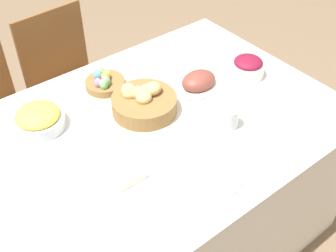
{
  "coord_description": "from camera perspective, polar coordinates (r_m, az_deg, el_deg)",
  "views": [
    {
      "loc": [
        -0.76,
        -1.06,
        1.93
      ],
      "look_at": [
        0.01,
        -0.08,
        0.82
      ],
      "focal_mm": 45.0,
      "sensor_mm": 36.0,
      "label": 1
    }
  ],
  "objects": [
    {
      "name": "knife",
      "position": [
        1.62,
        9.5,
        -3.96
      ],
      "size": [
        0.01,
        0.2,
        0.0
      ],
      "rotation": [
        0.0,
        0.0,
        -0.01
      ],
      "color": "silver",
      "rests_on": "dining_table"
    },
    {
      "name": "dining_table",
      "position": [
        2.02,
        -1.61,
        -7.98
      ],
      "size": [
        1.55,
        1.1,
        0.78
      ],
      "color": "white",
      "rests_on": "ground"
    },
    {
      "name": "bread_basket",
      "position": [
        1.77,
        -3.34,
        3.3
      ],
      "size": [
        0.28,
        0.28,
        0.12
      ],
      "color": "olive",
      "rests_on": "dining_table"
    },
    {
      "name": "dinner_plate",
      "position": [
        1.54,
        5.57,
        -6.41
      ],
      "size": [
        0.25,
        0.25,
        0.01
      ],
      "color": "silver",
      "rests_on": "dining_table"
    },
    {
      "name": "ground_plane",
      "position": [
        2.33,
        -1.42,
        -14.2
      ],
      "size": [
        12.0,
        12.0,
        0.0
      ],
      "primitive_type": "plane",
      "color": "#7F664C"
    },
    {
      "name": "beet_salad_bowl",
      "position": [
        2.02,
        10.73,
        7.88
      ],
      "size": [
        0.16,
        0.16,
        0.1
      ],
      "color": "silver",
      "rests_on": "dining_table"
    },
    {
      "name": "egg_basket",
      "position": [
        1.94,
        -8.61,
        5.92
      ],
      "size": [
        0.18,
        0.18,
        0.08
      ],
      "color": "olive",
      "rests_on": "dining_table"
    },
    {
      "name": "drinking_cup",
      "position": [
        1.71,
        8.21,
        1.2
      ],
      "size": [
        0.08,
        0.08,
        0.09
      ],
      "color": "silver",
      "rests_on": "dining_table"
    },
    {
      "name": "spoon",
      "position": [
        1.64,
        10.23,
        -3.48
      ],
      "size": [
        0.01,
        0.2,
        0.0
      ],
      "rotation": [
        0.0,
        0.0,
        0.01
      ],
      "color": "silver",
      "rests_on": "dining_table"
    },
    {
      "name": "butter_dish",
      "position": [
        1.51,
        -5.35,
        -6.84
      ],
      "size": [
        0.11,
        0.07,
        0.03
      ],
      "color": "silver",
      "rests_on": "dining_table"
    },
    {
      "name": "chair_far_center",
      "position": [
        2.55,
        -13.21,
        5.84
      ],
      "size": [
        0.45,
        0.45,
        0.88
      ],
      "rotation": [
        0.0,
        0.0,
        0.07
      ],
      "color": "brown",
      "rests_on": "ground"
    },
    {
      "name": "ham_platter",
      "position": [
        1.92,
        4.16,
        6.0
      ],
      "size": [
        0.26,
        0.18,
        0.08
      ],
      "color": "silver",
      "rests_on": "dining_table"
    },
    {
      "name": "fork",
      "position": [
        1.47,
        1.18,
        -9.2
      ],
      "size": [
        0.01,
        0.2,
        0.0
      ],
      "rotation": [
        0.0,
        0.0,
        -0.01
      ],
      "color": "silver",
      "rests_on": "dining_table"
    },
    {
      "name": "pineapple_bowl",
      "position": [
        1.77,
        -17.15,
        0.97
      ],
      "size": [
        0.21,
        0.21,
        0.09
      ],
      "color": "silver",
      "rests_on": "dining_table"
    }
  ]
}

